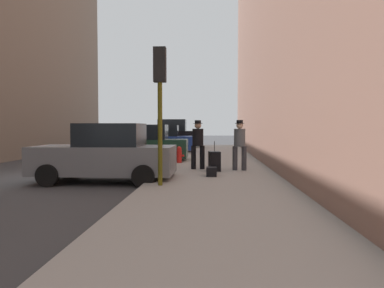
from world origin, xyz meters
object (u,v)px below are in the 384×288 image
object	(u,v)px
duffel_bag	(211,172)
parked_gray_coupe	(106,155)
parked_black_suv	(170,135)
traffic_light	(160,86)
parked_blue_sedan	(160,140)
pedestrian_with_beanie	(240,142)
rolling_suitcase	(214,161)
pedestrian_with_fedora	(198,142)
fire_hydrant	(179,155)
parked_dark_green_sedan	(143,145)

from	to	relation	value
duffel_bag	parked_gray_coupe	bearing A→B (deg)	-171.38
parked_black_suv	duffel_bag	distance (m)	17.15
traffic_light	duffel_bag	size ratio (longest dim) A/B	8.18
parked_black_suv	traffic_light	world-z (taller)	traffic_light
parked_blue_sedan	pedestrian_with_beanie	bearing A→B (deg)	-66.66
parked_black_suv	rolling_suitcase	xyz separation A→B (m)	(3.30, -15.44, -0.54)
pedestrian_with_fedora	pedestrian_with_beanie	size ratio (longest dim) A/B	1.00
fire_hydrant	duffel_bag	xyz separation A→B (m)	(1.39, -4.28, -0.21)
traffic_light	pedestrian_with_fedora	world-z (taller)	traffic_light
parked_dark_green_sedan	pedestrian_with_beanie	world-z (taller)	pedestrian_with_beanie
parked_blue_sedan	rolling_suitcase	world-z (taller)	parked_blue_sedan
pedestrian_with_beanie	parked_black_suv	bearing A→B (deg)	105.40
parked_dark_green_sedan	parked_blue_sedan	world-z (taller)	same
parked_gray_coupe	duffel_bag	distance (m)	3.28
parked_blue_sedan	pedestrian_with_fedora	size ratio (longest dim) A/B	2.39
parked_dark_green_sedan	traffic_light	size ratio (longest dim) A/B	1.17
parked_gray_coupe	parked_blue_sedan	size ratio (longest dim) A/B	0.99
parked_black_suv	pedestrian_with_beanie	xyz separation A→B (m)	(4.18, -15.19, 0.10)
parked_gray_coupe	parked_black_suv	bearing A→B (deg)	90.00
parked_gray_coupe	traffic_light	distance (m)	3.01
traffic_light	rolling_suitcase	xyz separation A→B (m)	(1.44, 3.29, -2.27)
pedestrian_with_beanie	rolling_suitcase	bearing A→B (deg)	-164.19
rolling_suitcase	duffel_bag	xyz separation A→B (m)	(-0.10, -1.40, -0.20)
parked_gray_coupe	duffel_bag	world-z (taller)	parked_gray_coupe
traffic_light	pedestrian_with_beanie	bearing A→B (deg)	56.65
parked_gray_coupe	rolling_suitcase	bearing A→B (deg)	29.70
pedestrian_with_fedora	duffel_bag	bearing A→B (deg)	-75.50
rolling_suitcase	parked_dark_green_sedan	bearing A→B (deg)	127.89
pedestrian_with_fedora	pedestrian_with_beanie	xyz separation A→B (m)	(1.49, -0.29, 0.00)
parked_dark_green_sedan	pedestrian_with_fedora	size ratio (longest dim) A/B	2.38
parked_gray_coupe	parked_dark_green_sedan	xyz separation A→B (m)	(-0.00, 6.11, 0.00)
parked_blue_sedan	duffel_bag	world-z (taller)	parked_blue_sedan
parked_black_suv	duffel_bag	bearing A→B (deg)	-79.25
duffel_bag	rolling_suitcase	bearing A→B (deg)	85.99
parked_dark_green_sedan	pedestrian_with_beanie	size ratio (longest dim) A/B	2.38
parked_gray_coupe	duffel_bag	xyz separation A→B (m)	(3.20, 0.48, -0.56)
parked_dark_green_sedan	parked_blue_sedan	size ratio (longest dim) A/B	1.00
parked_blue_sedan	parked_black_suv	bearing A→B (deg)	90.00
fire_hydrant	pedestrian_with_fedora	bearing A→B (deg)	-69.16
parked_blue_sedan	fire_hydrant	size ratio (longest dim) A/B	6.03
parked_blue_sedan	traffic_light	bearing A→B (deg)	-82.03
parked_blue_sedan	fire_hydrant	xyz separation A→B (m)	(1.80, -7.06, -0.35)
traffic_light	duffel_bag	world-z (taller)	traffic_light
parked_blue_sedan	pedestrian_with_fedora	distance (m)	9.79
parked_gray_coupe	rolling_suitcase	world-z (taller)	parked_gray_coupe
traffic_light	parked_black_suv	bearing A→B (deg)	95.65
pedestrian_with_fedora	parked_gray_coupe	bearing A→B (deg)	-138.02
parked_gray_coupe	pedestrian_with_beanie	distance (m)	4.71
parked_black_suv	fire_hydrant	world-z (taller)	parked_black_suv
parked_black_suv	pedestrian_with_fedora	size ratio (longest dim) A/B	2.60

